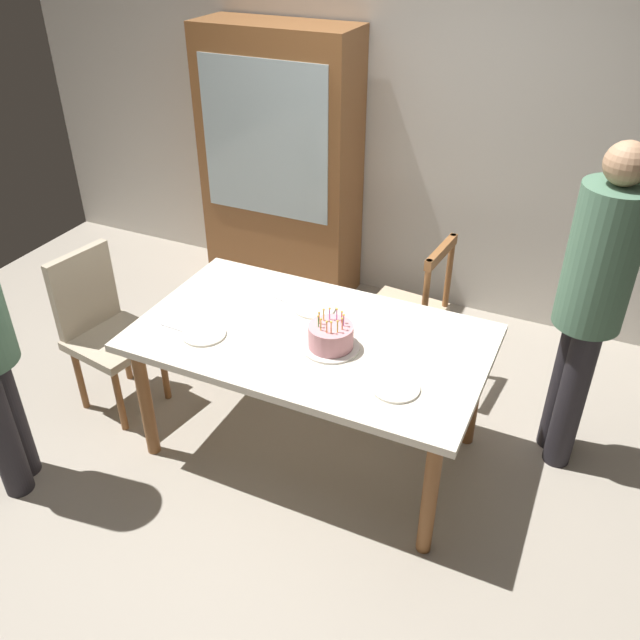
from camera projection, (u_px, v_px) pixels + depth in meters
The scene contains 13 objects.
ground at pixel (312, 445), 3.69m from camera, with size 6.40×6.40×0.00m, color #9E9384.
back_wall at pixel (430, 123), 4.39m from camera, with size 6.40×0.10×2.60m, color beige.
dining_table at pixel (311, 348), 3.33m from camera, with size 1.74×1.01×0.74m.
birthday_cake at pixel (331, 337), 3.16m from camera, with size 0.28×0.28×0.19m.
plate_near_celebrant at pixel (204, 334), 3.28m from camera, with size 0.22×0.22×0.01m, color silver.
plate_far_side at pixel (314, 308), 3.49m from camera, with size 0.22×0.22×0.01m, color silver.
plate_near_guest at pixel (395, 388), 2.93m from camera, with size 0.22×0.22×0.01m, color silver.
fork_near_celebrant at pixel (176, 328), 3.33m from camera, with size 0.18×0.02×0.01m, color silver.
fork_far_side at pixel (287, 302), 3.54m from camera, with size 0.18×0.02×0.01m, color silver.
chair_spindle_back at pixel (407, 314), 3.98m from camera, with size 0.48×0.48×0.95m.
chair_upholstered at pixel (102, 323), 3.76m from camera, with size 0.51×0.51×0.95m.
person_guest at pixel (592, 296), 3.11m from camera, with size 0.32×0.32×1.73m.
china_cabinet at pixel (281, 166), 4.71m from camera, with size 1.10×0.45×1.90m.
Camera 1 is at (1.19, -2.45, 2.59)m, focal length 37.19 mm.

